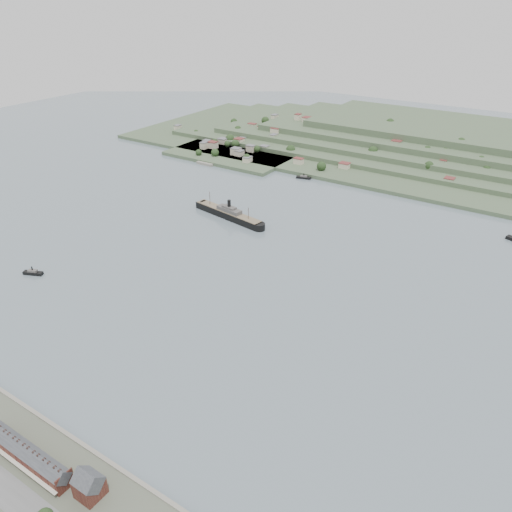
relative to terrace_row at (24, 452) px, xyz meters
The scene contains 8 objects.
ground 168.46m from the terrace_row, 86.59° to the left, with size 1400.00×1400.00×0.00m, color slate.
near_shore 22.02m from the terrace_row, 61.90° to the right, with size 220.00×80.00×2.60m.
terrace_row is the anchor object (origin of this frame).
gabled_building 37.74m from the terrace_row, ahead, with size 10.40×10.18×14.09m.
far_peninsula 562.42m from the terrace_row, 86.14° to the left, with size 760.00×309.00×30.00m.
steamship 276.84m from the terrace_row, 107.77° to the left, with size 86.54×23.63×20.85m.
tugboat 174.74m from the terrace_row, 143.94° to the left, with size 14.84×9.33×6.53m.
ferry_west 400.16m from the terrace_row, 100.81° to the left, with size 16.74×8.29×6.05m.
Camera 1 is at (156.50, -237.89, 184.69)m, focal length 35.00 mm.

